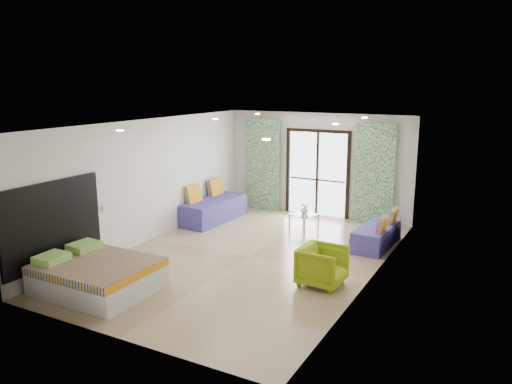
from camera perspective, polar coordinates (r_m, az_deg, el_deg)
The scene contains 24 objects.
floor at distance 10.23m, azimuth -0.80°, elevation -7.40°, with size 5.00×7.50×0.01m, color #927657, non-canonical shape.
ceiling at distance 9.65m, azimuth -0.85°, elevation 7.85°, with size 5.00×7.50×0.01m, color silver, non-canonical shape.
wall_back at distance 13.20m, azimuth 7.10°, elevation 3.12°, with size 5.00×0.01×2.70m, color silver, non-canonical shape.
wall_front at distance 6.94m, azimuth -16.11°, elevation -5.95°, with size 5.00×0.01×2.70m, color silver, non-canonical shape.
wall_left at distance 11.26m, azimuth -12.03°, elevation 1.31°, with size 0.01×7.50×2.70m, color silver, non-canonical shape.
wall_right at distance 8.95m, azimuth 13.32°, elevation -1.65°, with size 0.01×7.50×2.70m, color silver, non-canonical shape.
balcony_door at distance 13.19m, azimuth 7.04°, elevation 2.71°, with size 1.76×0.08×2.28m.
balcony_rail at distance 13.25m, azimuth 7.02°, elevation 1.40°, with size 1.52×0.03×0.04m, color #595451.
curtain_left at distance 13.68m, azimuth 0.75°, elevation 3.13°, with size 1.00×0.10×2.50m, color beige.
curtain_right at distance 12.58m, azimuth 13.38°, elevation 1.95°, with size 1.00×0.10×2.50m, color beige.
downlight_a at distance 8.87m, azimuth -15.29°, elevation 6.79°, with size 0.12×0.12×0.02m, color #FFE0B2.
downlight_b at distance 7.24m, azimuth 1.17°, elevation 6.03°, with size 0.12×0.12×0.02m, color #FFE0B2.
downlight_c at distance 11.23m, azimuth -4.67°, elevation 8.32°, with size 0.12×0.12×0.02m, color #FFE0B2.
downlight_d at distance 10.00m, azimuth 9.08°, elevation 7.68°, with size 0.12×0.12×0.02m, color #FFE0B2.
downlight_e at distance 12.95m, azimuth 0.18°, elevation 8.92°, with size 0.12×0.12×0.02m, color #FFE0B2.
downlight_f at distance 11.90m, azimuth 12.30°, elevation 8.31°, with size 0.12×0.12×0.02m, color #FFE0B2.
headboard at distance 9.47m, azimuth -22.22°, elevation -3.35°, with size 0.06×2.10×1.50m, color black.
switch_plate at distance 10.28m, azimuth -16.93°, elevation -1.74°, with size 0.02×0.10×0.10m, color silver.
bed at distance 9.00m, azimuth -17.73°, elevation -9.05°, with size 1.86×1.52×0.64m.
daybed_left at distance 12.76m, azimuth -4.95°, elevation -1.93°, with size 0.88×2.05×0.99m.
daybed_right at distance 11.10m, azimuth 13.67°, elevation -4.81°, with size 0.71×1.65×0.80m.
coffee_table at distance 12.06m, azimuth 5.52°, elevation -2.72°, with size 0.71×0.71×0.64m.
vase at distance 12.08m, azimuth 5.57°, elevation -2.01°, with size 0.19×0.20×0.19m, color white.
armchair at distance 8.84m, azimuth 7.59°, elevation -8.16°, with size 0.74×0.70×0.76m, color #8FA415.
Camera 1 is at (4.67, -8.41, 3.49)m, focal length 35.00 mm.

